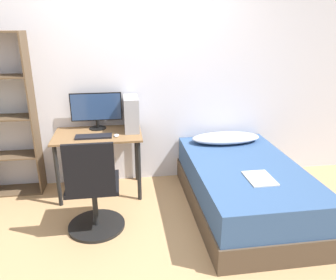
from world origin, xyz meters
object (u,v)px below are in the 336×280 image
monitor (96,109)px  keyboard (94,136)px  bed (244,188)px  office_chair (94,196)px  pc_tower (131,113)px

monitor → keyboard: 0.38m
bed → keyboard: size_ratio=4.77×
bed → office_chair: bearing=-174.1°
office_chair → keyboard: (-0.02, 0.66, 0.36)m
bed → pc_tower: pc_tower is taller
keyboard → bed: bearing=-18.1°
bed → monitor: 1.85m
office_chair → bed: (1.52, 0.16, -0.11)m
office_chair → bed: size_ratio=0.51×
bed → pc_tower: (-1.12, 0.72, 0.65)m
monitor → keyboard: bearing=-95.1°
monitor → office_chair: bearing=-90.6°
bed → monitor: size_ratio=3.19×
office_chair → monitor: 1.13m
office_chair → pc_tower: pc_tower is taller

